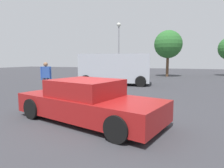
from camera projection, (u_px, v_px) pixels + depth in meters
ground_plane at (91, 120)px, 5.99m from camera, size 80.00×80.00×0.00m
sedan_foreground at (88, 102)px, 5.92m from camera, size 4.89×2.84×1.26m
dog at (98, 93)px, 9.10m from camera, size 0.44×0.53×0.46m
van_white at (115, 68)px, 14.77m from camera, size 5.44×3.01×2.29m
pedestrian at (46, 75)px, 10.70m from camera, size 0.47×0.43×1.73m
light_post_near at (119, 40)px, 21.38m from camera, size 0.44×0.44×5.89m
tree_back_left at (168, 44)px, 21.69m from camera, size 3.08×3.08×5.14m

